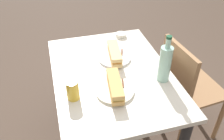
% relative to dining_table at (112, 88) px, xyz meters
% --- Properties ---
extents(dining_table, '(1.03, 0.75, 0.75)m').
position_rel_dining_table_xyz_m(dining_table, '(0.00, 0.00, 0.00)').
color(dining_table, beige).
rests_on(dining_table, ground).
extents(chair_far, '(0.43, 0.43, 0.88)m').
position_rel_dining_table_xyz_m(chair_far, '(0.01, 0.57, -0.12)').
color(chair_far, '#936B47').
rests_on(chair_far, ground).
extents(plate_near, '(0.22, 0.22, 0.01)m').
position_rel_dining_table_xyz_m(plate_near, '(-0.14, 0.06, 0.14)').
color(plate_near, white).
rests_on(plate_near, dining_table).
extents(baguette_sandwich_near, '(0.26, 0.10, 0.07)m').
position_rel_dining_table_xyz_m(baguette_sandwich_near, '(-0.14, 0.06, 0.18)').
color(baguette_sandwich_near, '#DBB77A').
rests_on(baguette_sandwich_near, plate_near).
extents(knife_near, '(0.17, 0.07, 0.01)m').
position_rel_dining_table_xyz_m(knife_near, '(-0.15, 0.11, 0.15)').
color(knife_near, silver).
rests_on(knife_near, plate_near).
extents(plate_far, '(0.22, 0.22, 0.01)m').
position_rel_dining_table_xyz_m(plate_far, '(0.19, -0.03, 0.14)').
color(plate_far, silver).
rests_on(plate_far, dining_table).
extents(baguette_sandwich_far, '(0.27, 0.10, 0.07)m').
position_rel_dining_table_xyz_m(baguette_sandwich_far, '(0.19, -0.03, 0.18)').
color(baguette_sandwich_far, tan).
rests_on(baguette_sandwich_far, plate_far).
extents(knife_far, '(0.18, 0.05, 0.01)m').
position_rel_dining_table_xyz_m(knife_far, '(0.18, 0.02, 0.15)').
color(knife_far, silver).
rests_on(knife_far, plate_far).
extents(water_bottle, '(0.07, 0.07, 0.31)m').
position_rel_dining_table_xyz_m(water_bottle, '(0.15, 0.29, 0.26)').
color(water_bottle, '#99C6B7').
rests_on(water_bottle, dining_table).
extents(beer_glass, '(0.07, 0.07, 0.12)m').
position_rel_dining_table_xyz_m(beer_glass, '(0.17, -0.27, 0.19)').
color(beer_glass, gold).
rests_on(beer_glass, dining_table).
extents(olive_bowl, '(0.08, 0.08, 0.03)m').
position_rel_dining_table_xyz_m(olive_bowl, '(-0.43, 0.19, 0.15)').
color(olive_bowl, silver).
rests_on(olive_bowl, dining_table).
extents(paper_napkin, '(0.18, 0.18, 0.00)m').
position_rel_dining_table_xyz_m(paper_napkin, '(-0.37, -0.04, 0.13)').
color(paper_napkin, white).
rests_on(paper_napkin, dining_table).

